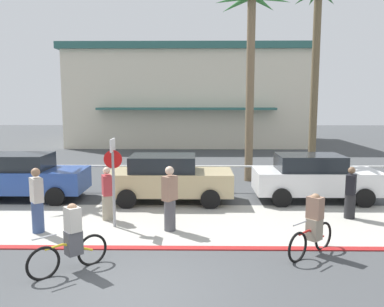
% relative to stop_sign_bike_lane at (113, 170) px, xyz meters
% --- Properties ---
extents(ground_plane, '(80.00, 80.00, 0.00)m').
position_rel_stop_sign_bike_lane_xyz_m(ground_plane, '(1.09, 6.16, -1.68)').
color(ground_plane, '#424447').
extents(sidewalk_strip, '(44.00, 4.00, 0.02)m').
position_rel_stop_sign_bike_lane_xyz_m(sidewalk_strip, '(1.09, 0.36, -1.67)').
color(sidewalk_strip, '#ADAAA0').
rests_on(sidewalk_strip, ground).
extents(curb_paint, '(44.00, 0.24, 0.03)m').
position_rel_stop_sign_bike_lane_xyz_m(curb_paint, '(1.09, -1.64, -1.66)').
color(curb_paint, maroon).
rests_on(curb_paint, ground).
extents(building_backdrop, '(18.93, 12.43, 7.79)m').
position_rel_stop_sign_bike_lane_xyz_m(building_backdrop, '(1.60, 23.67, 2.24)').
color(building_backdrop, beige).
rests_on(building_backdrop, ground).
extents(rail_fence, '(18.34, 0.08, 1.04)m').
position_rel_stop_sign_bike_lane_xyz_m(rail_fence, '(1.09, 4.66, -0.84)').
color(rail_fence, white).
rests_on(rail_fence, ground).
extents(stop_sign_bike_lane, '(0.52, 0.56, 2.56)m').
position_rel_stop_sign_bike_lane_xyz_m(stop_sign_bike_lane, '(0.00, 0.00, 0.00)').
color(stop_sign_bike_lane, gray).
rests_on(stop_sign_bike_lane, ground).
extents(palm_tree_2, '(3.28, 3.23, 8.23)m').
position_rel_stop_sign_bike_lane_xyz_m(palm_tree_2, '(4.72, 6.68, 4.52)').
color(palm_tree_2, '#756047').
rests_on(palm_tree_2, ground).
extents(palm_tree_3, '(2.88, 3.46, 8.87)m').
position_rel_stop_sign_bike_lane_xyz_m(palm_tree_3, '(7.92, 8.07, 4.87)').
color(palm_tree_3, brown).
rests_on(palm_tree_3, ground).
extents(car_blue_1, '(4.40, 2.02, 1.69)m').
position_rel_stop_sign_bike_lane_xyz_m(car_blue_1, '(-3.99, 3.18, -0.81)').
color(car_blue_1, '#284793').
rests_on(car_blue_1, ground).
extents(car_tan_2, '(4.40, 2.02, 1.69)m').
position_rel_stop_sign_bike_lane_xyz_m(car_tan_2, '(1.36, 2.87, -0.81)').
color(car_tan_2, tan).
rests_on(car_tan_2, ground).
extents(car_white_3, '(4.40, 2.02, 1.69)m').
position_rel_stop_sign_bike_lane_xyz_m(car_white_3, '(6.61, 3.11, -0.81)').
color(car_white_3, white).
rests_on(car_white_3, ground).
extents(cyclist_red_0, '(1.38, 1.28, 1.50)m').
position_rel_stop_sign_bike_lane_xyz_m(cyclist_red_0, '(5.11, -1.95, -0.98)').
color(cyclist_red_0, black).
rests_on(cyclist_red_0, ground).
extents(cyclist_yellow_1, '(1.38, 1.28, 1.50)m').
position_rel_stop_sign_bike_lane_xyz_m(cyclist_yellow_1, '(-0.31, -2.92, -0.98)').
color(cyclist_yellow_1, black).
rests_on(cyclist_yellow_1, ground).
extents(pedestrian_0, '(0.41, 0.47, 1.64)m').
position_rel_stop_sign_bike_lane_xyz_m(pedestrian_0, '(-0.35, 0.66, -0.92)').
color(pedestrian_0, gray).
rests_on(pedestrian_0, ground).
extents(pedestrian_1, '(0.44, 0.48, 1.62)m').
position_rel_stop_sign_bike_lane_xyz_m(pedestrian_1, '(7.08, 0.91, -0.93)').
color(pedestrian_1, '#232326').
rests_on(pedestrian_1, ground).
extents(pedestrian_2, '(0.46, 0.47, 1.82)m').
position_rel_stop_sign_bike_lane_xyz_m(pedestrian_2, '(-2.00, -0.52, -0.83)').
color(pedestrian_2, '#384C7A').
rests_on(pedestrian_2, ground).
extents(pedestrian_3, '(0.45, 0.48, 1.84)m').
position_rel_stop_sign_bike_lane_xyz_m(pedestrian_3, '(1.62, -0.31, -0.82)').
color(pedestrian_3, '#4C4C51').
rests_on(pedestrian_3, ground).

